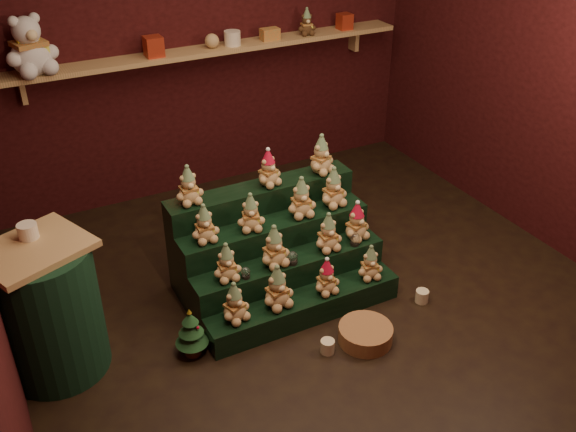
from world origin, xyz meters
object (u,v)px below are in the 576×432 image
side_table (48,310)px  snow_globe_c (355,239)px  mug_left (328,346)px  snow_globe_b (293,258)px  snow_globe_a (246,273)px  mug_right (422,296)px  mini_christmas_tree (191,332)px  white_bear (27,37)px  riser_tier_front (305,308)px  brown_bear (307,22)px  wicker_basket (365,334)px

side_table → snow_globe_c: bearing=-26.7°
mug_left → snow_globe_b: bearing=87.5°
snow_globe_a → snow_globe_b: size_ratio=0.85×
side_table → mug_right: size_ratio=9.61×
mini_christmas_tree → white_bear: white_bear is taller
riser_tier_front → mug_right: (0.83, -0.23, -0.04)m
riser_tier_front → mug_left: (-0.03, -0.36, -0.04)m
riser_tier_front → snow_globe_a: size_ratio=17.57×
mini_christmas_tree → mug_left: 0.87m
snow_globe_c → mug_right: 0.63m
mug_left → brown_bear: size_ratio=0.40×
snow_globe_b → side_table: side_table is taller
mug_left → white_bear: 3.07m
snow_globe_b → mug_left: 0.64m
mini_christmas_tree → mug_left: (0.77, -0.39, -0.13)m
wicker_basket → riser_tier_front: bearing=122.3°
side_table → snow_globe_a: bearing=-29.7°
white_bear → brown_bear: white_bear is taller
side_table → mini_christmas_tree: side_table is taller
white_bear → riser_tier_front: bearing=-73.5°
snow_globe_b → wicker_basket: size_ratio=0.26×
riser_tier_front → snow_globe_a: bearing=155.8°
riser_tier_front → snow_globe_c: snow_globe_c is taller
wicker_basket → white_bear: (-1.45, 2.40, 1.54)m
wicker_basket → snow_globe_a: bearing=137.7°
snow_globe_c → wicker_basket: (-0.25, -0.54, -0.35)m
mug_right → brown_bear: 2.66m
snow_globe_a → mini_christmas_tree: size_ratio=0.22×
snow_globe_a → mini_christmas_tree: snow_globe_a is taller
white_bear → brown_bear: bearing=-14.4°
wicker_basket → mug_right: bearing=15.1°
snow_globe_c → wicker_basket: size_ratio=0.26×
mini_christmas_tree → brown_bear: (1.92, 1.99, 1.26)m
riser_tier_front → wicker_basket: riser_tier_front is taller
riser_tier_front → brown_bear: bearing=61.1°
mini_christmas_tree → wicker_basket: 1.13m
brown_bear → white_bear: bearing=-170.5°
side_table → brown_bear: size_ratio=3.90×
riser_tier_front → snow_globe_c: (0.49, 0.16, 0.32)m
white_bear → brown_bear: 2.33m
snow_globe_b → snow_globe_c: same height
mug_left → white_bear: size_ratio=0.17×
white_bear → snow_globe_c: bearing=-62.0°
brown_bear → mug_right: bearing=-87.9°
snow_globe_c → white_bear: 2.78m
snow_globe_b → snow_globe_c: size_ratio=1.00×
snow_globe_a → brown_bear: (1.47, 1.86, 1.03)m
riser_tier_front → side_table: side_table is taller
snow_globe_a → mug_right: size_ratio=0.86×
wicker_basket → snow_globe_c: bearing=65.6°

